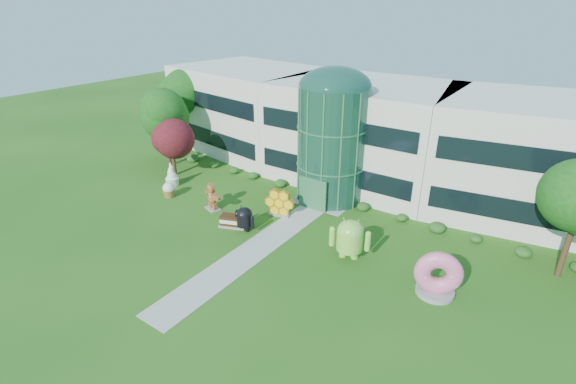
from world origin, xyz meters
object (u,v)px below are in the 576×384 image
Objects in this scene: donut at (438,273)px; gingerbread at (212,196)px; android_black at (244,217)px; android_green at (350,236)px.

donut reaches higher than gingerbread.
android_black is 4.71m from gingerbread.
android_black is at bearing 4.30° from gingerbread.
gingerbread is at bearing 170.20° from android_black.
android_green is 1.26× the size of gingerbread.
android_green is at bearing 155.14° from donut.
android_black is 0.85× the size of gingerbread.
donut is (6.11, -0.51, -0.17)m from android_green.
gingerbread is (-12.86, -0.07, -0.44)m from android_green.
android_green is 1.12× the size of donut.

